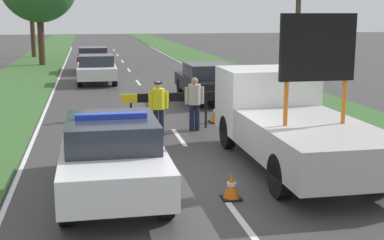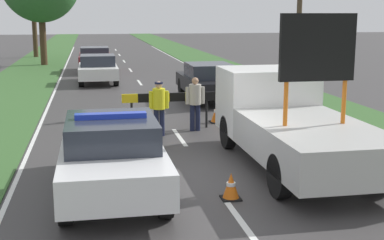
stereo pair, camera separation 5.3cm
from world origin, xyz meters
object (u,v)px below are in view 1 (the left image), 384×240
police_car (112,154)px  pedestrian_civilian (194,100)px  work_truck (288,120)px  queued_car_sedan_black (207,81)px  traffic_cone_near_police (217,113)px  road_barrier (169,99)px  traffic_cone_centre_front (231,186)px  queued_car_wagon_maroon (93,59)px  police_officer (158,104)px  traffic_cone_near_truck (98,125)px  queued_car_van_white (96,69)px

police_car → pedestrian_civilian: (2.67, 5.27, 0.14)m
work_truck → queued_car_sedan_black: work_truck is taller
traffic_cone_near_police → work_truck: bearing=-83.8°
road_barrier → traffic_cone_centre_front: 6.42m
police_car → queued_car_wagon_maroon: bearing=91.7°
traffic_cone_centre_front → police_officer: bearing=96.8°
work_truck → queued_car_sedan_black: (0.17, 9.36, -0.25)m
police_officer → traffic_cone_near_truck: bearing=-15.2°
pedestrian_civilian → queued_car_sedan_black: bearing=74.7°
police_officer → pedestrian_civilian: (1.14, 0.50, 0.00)m
police_car → police_officer: police_car is taller
police_car → police_officer: (1.53, 4.78, 0.13)m
traffic_cone_near_police → queued_car_sedan_black: queued_car_sedan_black is taller
queued_car_van_white → police_officer: bearing=97.1°
traffic_cone_near_police → traffic_cone_near_truck: 4.04m
road_barrier → traffic_cone_near_police: road_barrier is taller
road_barrier → queued_car_sedan_black: 5.67m
pedestrian_civilian → queued_car_wagon_maroon: pedestrian_civilian is taller
traffic_cone_centre_front → work_truck: bearing=48.3°
traffic_cone_near_police → queued_car_wagon_maroon: queued_car_wagon_maroon is taller
police_car → road_barrier: (1.96, 5.65, 0.10)m
queued_car_wagon_maroon → traffic_cone_near_police: bearing=102.9°
police_officer → queued_car_van_white: 12.28m
road_barrier → traffic_cone_near_truck: 2.33m
traffic_cone_near_truck → queued_car_van_white: bearing=89.0°
pedestrian_civilian → queued_car_wagon_maroon: (-2.75, 17.11, -0.17)m
police_officer → traffic_cone_near_police: (2.08, 1.56, -0.61)m
work_truck → traffic_cone_centre_front: 3.03m
traffic_cone_centre_front → queued_car_sedan_black: size_ratio=0.11×
police_officer → traffic_cone_near_police: police_officer is taller
police_car → queued_car_van_white: 16.96m
traffic_cone_centre_front → road_barrier: bearing=92.0°
police_car → traffic_cone_near_truck: size_ratio=6.80×
police_officer → queued_car_van_white: bearing=-92.7°
traffic_cone_centre_front → queued_car_wagon_maroon: size_ratio=0.12×
traffic_cone_near_police → traffic_cone_near_truck: bearing=-159.8°
police_officer → queued_car_van_white: (-1.51, 12.18, -0.20)m
pedestrian_civilian → traffic_cone_near_truck: (-2.86, -0.33, -0.60)m
queued_car_van_white → traffic_cone_near_truck: bearing=89.0°
pedestrian_civilian → traffic_cone_near_police: pedestrian_civilian is taller
road_barrier → queued_car_wagon_maroon: queued_car_wagon_maroon is taller
police_car → traffic_cone_near_truck: (-0.19, 4.94, -0.46)m
police_car → work_truck: 4.38m
road_barrier → police_officer: bearing=-115.5°
police_car → traffic_cone_near_truck: 4.96m
queued_car_van_white → traffic_cone_near_police: bearing=108.7°
police_officer → queued_car_sedan_black: police_officer is taller
traffic_cone_near_police → queued_car_sedan_black: (0.70, 4.48, 0.45)m
pedestrian_civilian → queued_car_sedan_black: (1.64, 5.54, -0.16)m
police_car → road_barrier: bearing=72.4°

